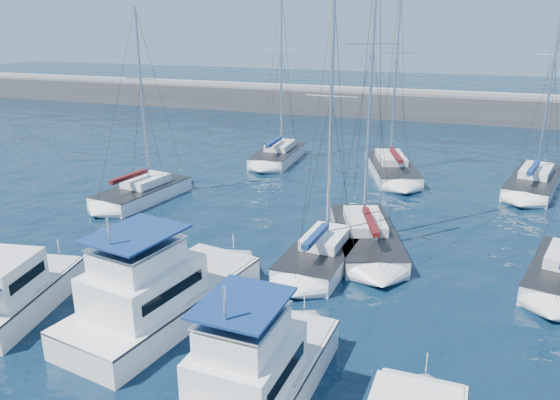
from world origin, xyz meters
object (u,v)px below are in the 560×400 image
(sailboat_back_b, at_px, (391,168))
(motor_yacht_stbd_inner, at_px, (255,378))
(motor_yacht_port_outer, at_px, (13,294))
(motor_yacht_port_inner, at_px, (157,296))
(sailboat_mid_d, at_px, (365,236))
(sailboat_back_a, at_px, (279,155))
(sailboat_mid_c, at_px, (323,254))
(sailboat_back_c, at_px, (534,182))
(sailboat_mid_a, at_px, (143,192))

(sailboat_back_b, bearing_deg, motor_yacht_stbd_inner, -108.39)
(motor_yacht_port_outer, bearing_deg, motor_yacht_port_inner, 4.32)
(sailboat_back_b, bearing_deg, sailboat_mid_d, -105.38)
(sailboat_back_a, relative_size, sailboat_back_b, 1.00)
(sailboat_back_a, xyz_separation_m, sailboat_back_b, (10.04, -1.26, -0.02))
(motor_yacht_port_inner, relative_size, sailboat_mid_c, 0.73)
(motor_yacht_stbd_inner, distance_m, sailboat_mid_c, 11.38)
(motor_yacht_port_inner, relative_size, sailboat_back_c, 0.65)
(motor_yacht_port_outer, xyz_separation_m, sailboat_mid_a, (-3.19, 15.17, -0.43))
(motor_yacht_stbd_inner, height_order, sailboat_back_a, sailboat_back_a)
(motor_yacht_port_inner, xyz_separation_m, sailboat_back_c, (16.69, 25.11, -0.61))
(sailboat_back_a, bearing_deg, motor_yacht_port_outer, -95.56)
(sailboat_mid_c, bearing_deg, sailboat_back_c, 60.81)
(motor_yacht_stbd_inner, relative_size, sailboat_back_c, 0.52)
(motor_yacht_port_inner, relative_size, sailboat_mid_d, 0.57)
(motor_yacht_port_outer, bearing_deg, sailboat_back_c, 39.98)
(sailboat_back_c, bearing_deg, sailboat_back_a, -171.51)
(sailboat_mid_c, bearing_deg, motor_yacht_port_outer, -136.55)
(sailboat_mid_a, xyz_separation_m, sailboat_back_c, (26.01, 11.44, 0.01))
(motor_yacht_port_outer, bearing_deg, sailboat_mid_c, 29.70)
(motor_yacht_port_inner, relative_size, sailboat_back_a, 0.66)
(sailboat_back_b, distance_m, sailboat_back_c, 10.51)
(motor_yacht_port_outer, bearing_deg, sailboat_back_b, 56.18)
(motor_yacht_port_inner, bearing_deg, sailboat_back_b, 87.25)
(motor_yacht_port_outer, xyz_separation_m, motor_yacht_stbd_inner, (11.90, -2.21, 0.19))
(sailboat_mid_c, distance_m, sailboat_mid_d, 3.45)
(motor_yacht_port_outer, bearing_deg, sailboat_mid_a, 92.49)
(motor_yacht_port_outer, distance_m, sailboat_mid_a, 15.51)
(motor_yacht_port_inner, bearing_deg, sailboat_back_c, 67.21)
(motor_yacht_port_inner, bearing_deg, sailboat_mid_c, 67.03)
(motor_yacht_stbd_inner, height_order, sailboat_mid_d, sailboat_mid_d)
(motor_yacht_stbd_inner, relative_size, sailboat_back_a, 0.53)
(sailboat_mid_c, height_order, sailboat_back_a, sailboat_back_a)
(sailboat_mid_a, distance_m, sailboat_back_b, 19.60)
(sailboat_mid_c, bearing_deg, motor_yacht_port_inner, -119.45)
(motor_yacht_stbd_inner, xyz_separation_m, sailboat_back_c, (10.92, 28.82, -0.61))
(sailboat_mid_a, bearing_deg, sailboat_back_c, 33.80)
(sailboat_mid_a, bearing_deg, motor_yacht_port_outer, -68.04)
(motor_yacht_port_outer, height_order, motor_yacht_stbd_inner, motor_yacht_stbd_inner)
(sailboat_mid_a, height_order, sailboat_mid_d, sailboat_mid_d)
(motor_yacht_port_outer, xyz_separation_m, sailboat_mid_d, (12.89, 12.17, -0.40))
(motor_yacht_port_outer, xyz_separation_m, sailboat_back_c, (22.82, 26.61, -0.42))
(sailboat_back_b, bearing_deg, sailboat_back_a, 155.30)
(sailboat_mid_c, height_order, sailboat_back_b, sailboat_back_b)
(motor_yacht_stbd_inner, bearing_deg, sailboat_mid_c, 96.99)
(sailboat_mid_d, bearing_deg, sailboat_mid_a, 150.95)
(motor_yacht_port_inner, xyz_separation_m, sailboat_mid_c, (5.11, 7.64, -0.61))
(motor_yacht_port_outer, relative_size, motor_yacht_port_inner, 0.68)
(motor_yacht_port_outer, relative_size, motor_yacht_stbd_inner, 0.85)
(motor_yacht_port_outer, relative_size, sailboat_mid_c, 0.50)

